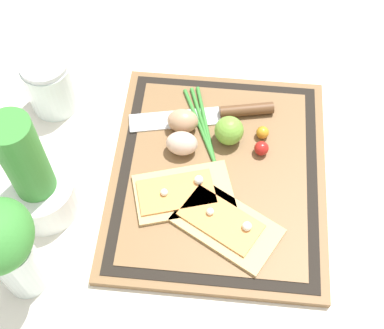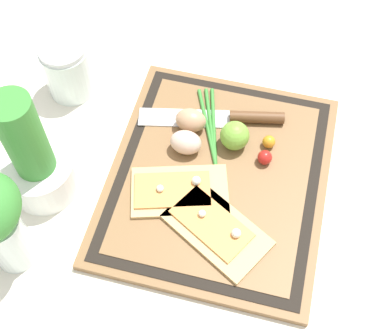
# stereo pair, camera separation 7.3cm
# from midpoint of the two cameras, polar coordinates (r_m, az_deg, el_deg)

# --- Properties ---
(ground_plane) EXTENTS (6.00, 6.00, 0.00)m
(ground_plane) POSITION_cam_midpoint_polar(r_m,az_deg,el_deg) (0.95, 4.96, -1.85)
(ground_plane) COLOR silver
(cutting_board) EXTENTS (0.44, 0.38, 0.02)m
(cutting_board) POSITION_cam_midpoint_polar(r_m,az_deg,el_deg) (0.94, 5.00, -1.58)
(cutting_board) COLOR brown
(cutting_board) RESTS_ON ground_plane
(pizza_slice_near) EXTENTS (0.17, 0.20, 0.02)m
(pizza_slice_near) POSITION_cam_midpoint_polar(r_m,az_deg,el_deg) (0.88, 4.99, -6.93)
(pizza_slice_near) COLOR tan
(pizza_slice_near) RESTS_ON cutting_board
(pizza_slice_far) EXTENTS (0.14, 0.19, 0.02)m
(pizza_slice_far) POSITION_cam_midpoint_polar(r_m,az_deg,el_deg) (0.91, 0.83, -2.93)
(pizza_slice_far) COLOR tan
(pizza_slice_far) RESTS_ON cutting_board
(knife) EXTENTS (0.09, 0.27, 0.02)m
(knife) POSITION_cam_midpoint_polar(r_m,az_deg,el_deg) (1.00, 6.74, 4.88)
(knife) COLOR silver
(knife) RESTS_ON cutting_board
(egg_brown) EXTENTS (0.04, 0.06, 0.04)m
(egg_brown) POSITION_cam_midpoint_polar(r_m,az_deg,el_deg) (0.97, 2.03, 4.61)
(egg_brown) COLOR tan
(egg_brown) RESTS_ON cutting_board
(egg_pink) EXTENTS (0.04, 0.06, 0.04)m
(egg_pink) POSITION_cam_midpoint_polar(r_m,az_deg,el_deg) (0.94, 1.57, 2.23)
(egg_pink) COLOR beige
(egg_pink) RESTS_ON cutting_board
(lime) EXTENTS (0.05, 0.05, 0.05)m
(lime) POSITION_cam_midpoint_polar(r_m,az_deg,el_deg) (0.95, 6.79, 2.94)
(lime) COLOR #70A838
(lime) RESTS_ON cutting_board
(cherry_tomato_red) EXTENTS (0.03, 0.03, 0.03)m
(cherry_tomato_red) POSITION_cam_midpoint_polar(r_m,az_deg,el_deg) (0.95, 9.97, 0.61)
(cherry_tomato_red) COLOR red
(cherry_tomato_red) RESTS_ON cutting_board
(cherry_tomato_yellow) EXTENTS (0.02, 0.02, 0.02)m
(cherry_tomato_yellow) POSITION_cam_midpoint_polar(r_m,az_deg,el_deg) (0.97, 10.35, 2.27)
(cherry_tomato_yellow) COLOR orange
(cherry_tomato_yellow) RESTS_ON cutting_board
(scallion_bunch) EXTENTS (0.33, 0.14, 0.01)m
(scallion_bunch) POSITION_cam_midpoint_polar(r_m,az_deg,el_deg) (0.94, 4.74, -0.03)
(scallion_bunch) COLOR #388433
(scallion_bunch) RESTS_ON cutting_board
(herb_pot) EXTENTS (0.12, 0.12, 0.23)m
(herb_pot) POSITION_cam_midpoint_polar(r_m,az_deg,el_deg) (0.90, -14.18, 0.16)
(herb_pot) COLOR white
(herb_pot) RESTS_ON ground_plane
(sauce_jar) EXTENTS (0.09, 0.09, 0.11)m
(sauce_jar) POSITION_cam_midpoint_polar(r_m,az_deg,el_deg) (1.05, -11.10, 9.59)
(sauce_jar) COLOR silver
(sauce_jar) RESTS_ON ground_plane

